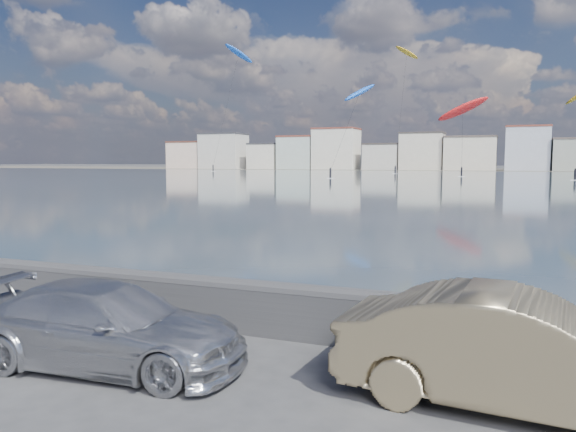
% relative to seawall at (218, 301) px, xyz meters
% --- Properties ---
extents(ground, '(700.00, 700.00, 0.00)m').
position_rel_seawall_xyz_m(ground, '(0.00, -2.70, -0.58)').
color(ground, '#333335').
rests_on(ground, ground).
extents(bay_water, '(500.00, 177.00, 0.00)m').
position_rel_seawall_xyz_m(bay_water, '(0.00, 88.80, -0.58)').
color(bay_water, '#324A51').
rests_on(bay_water, ground).
extents(far_shore_strip, '(500.00, 60.00, 0.00)m').
position_rel_seawall_xyz_m(far_shore_strip, '(0.00, 197.30, -0.57)').
color(far_shore_strip, '#4C473D').
rests_on(far_shore_strip, ground).
extents(seawall, '(400.00, 0.36, 1.08)m').
position_rel_seawall_xyz_m(seawall, '(0.00, 0.00, 0.00)').
color(seawall, '#28282B').
rests_on(seawall, ground).
extents(far_buildings, '(240.79, 13.26, 14.60)m').
position_rel_seawall_xyz_m(far_buildings, '(1.31, 183.30, 5.44)').
color(far_buildings, beige).
rests_on(far_buildings, ground).
extents(car_silver, '(4.85, 2.31, 1.36)m').
position_rel_seawall_xyz_m(car_silver, '(-0.72, -2.44, 0.10)').
color(car_silver, '#BBBCC2').
rests_on(car_silver, ground).
extents(car_champagne, '(4.98, 2.08, 1.60)m').
position_rel_seawall_xyz_m(car_champagne, '(5.52, -1.72, 0.22)').
color(car_champagne, tan).
rests_on(car_champagne, ground).
extents(kitesurfer_1, '(7.44, 11.42, 18.62)m').
position_rel_seawall_xyz_m(kitesurfer_1, '(-21.00, 94.74, 15.25)').
color(kitesurfer_1, blue).
rests_on(kitesurfer_1, ground).
extents(kitesurfer_7, '(8.93, 13.36, 38.49)m').
position_rel_seawall_xyz_m(kitesurfer_7, '(-71.00, 145.04, 34.17)').
color(kitesurfer_7, blue).
rests_on(kitesurfer_7, ground).
extents(kitesurfer_10, '(10.61, 8.71, 17.33)m').
position_rel_seawall_xyz_m(kitesurfer_10, '(-3.77, 114.32, 13.30)').
color(kitesurfer_10, red).
rests_on(kitesurfer_10, ground).
extents(kitesurfer_11, '(6.56, 17.32, 32.94)m').
position_rel_seawall_xyz_m(kitesurfer_11, '(-20.15, 140.81, 30.04)').
color(kitesurfer_11, '#BF8C19').
rests_on(kitesurfer_11, ground).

